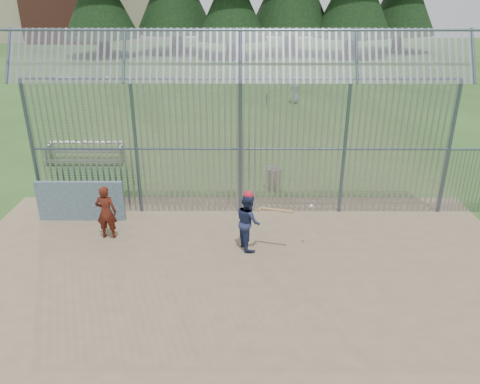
{
  "coord_description": "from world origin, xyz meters",
  "views": [
    {
      "loc": [
        0.05,
        -9.32,
        6.2
      ],
      "look_at": [
        0.0,
        2.0,
        1.3
      ],
      "focal_mm": 35.0,
      "sensor_mm": 36.0,
      "label": 1
    }
  ],
  "objects_px": {
    "trash_can": "(274,178)",
    "batter": "(248,221)",
    "dugout_wall": "(81,201)",
    "onlooker": "(106,212)",
    "bleacher": "(86,152)"
  },
  "relations": [
    {
      "from": "onlooker",
      "to": "trash_can",
      "type": "distance_m",
      "value": 5.83
    },
    {
      "from": "batter",
      "to": "bleacher",
      "type": "bearing_deg",
      "value": 23.89
    },
    {
      "from": "dugout_wall",
      "to": "batter",
      "type": "bearing_deg",
      "value": -18.01
    },
    {
      "from": "dugout_wall",
      "to": "onlooker",
      "type": "xyz_separation_m",
      "value": [
        1.04,
        -1.05,
        0.15
      ]
    },
    {
      "from": "batter",
      "to": "trash_can",
      "type": "bearing_deg",
      "value": -32.56
    },
    {
      "from": "batter",
      "to": "onlooker",
      "type": "relative_size",
      "value": 1.0
    },
    {
      "from": "trash_can",
      "to": "batter",
      "type": "bearing_deg",
      "value": -102.94
    },
    {
      "from": "dugout_wall",
      "to": "trash_can",
      "type": "xyz_separation_m",
      "value": [
        5.72,
        2.4,
        -0.24
      ]
    },
    {
      "from": "onlooker",
      "to": "bleacher",
      "type": "bearing_deg",
      "value": -67.18
    },
    {
      "from": "trash_can",
      "to": "onlooker",
      "type": "bearing_deg",
      "value": -143.67
    },
    {
      "from": "dugout_wall",
      "to": "batter",
      "type": "distance_m",
      "value": 5.06
    },
    {
      "from": "batter",
      "to": "onlooker",
      "type": "distance_m",
      "value": 3.81
    },
    {
      "from": "dugout_wall",
      "to": "bleacher",
      "type": "height_order",
      "value": "dugout_wall"
    },
    {
      "from": "bleacher",
      "to": "dugout_wall",
      "type": "bearing_deg",
      "value": -74.06
    },
    {
      "from": "batter",
      "to": "dugout_wall",
      "type": "bearing_deg",
      "value": 52.37
    }
  ]
}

